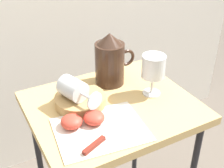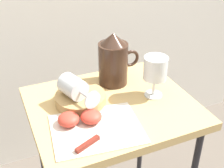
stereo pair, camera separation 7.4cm
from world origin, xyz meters
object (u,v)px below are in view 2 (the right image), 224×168
(apple_half_left, at_px, (69,119))
(knife, at_px, (98,137))
(table, at_px, (112,121))
(apple_half_right, at_px, (91,117))
(wine_glass_upright, at_px, (155,70))
(basket_tray, at_px, (80,99))
(wine_glass_tipped_near, at_px, (74,87))
(pitcher, at_px, (113,63))

(apple_half_left, bearing_deg, knife, -59.55)
(table, height_order, apple_half_left, apple_half_left)
(apple_half_right, bearing_deg, wine_glass_upright, 12.50)
(table, bearing_deg, knife, -126.19)
(basket_tray, height_order, apple_half_right, apple_half_right)
(basket_tray, height_order, wine_glass_tipped_near, wine_glass_tipped_near)
(wine_glass_upright, bearing_deg, apple_half_left, -172.62)
(basket_tray, bearing_deg, wine_glass_upright, -12.70)
(apple_half_right, relative_size, knife, 0.30)
(table, bearing_deg, pitcher, 64.48)
(wine_glass_tipped_near, height_order, apple_half_right, wine_glass_tipped_near)
(pitcher, bearing_deg, apple_half_left, -141.55)
(table, distance_m, basket_tray, 0.14)
(apple_half_right, bearing_deg, basket_tray, 88.73)
(basket_tray, relative_size, knife, 0.77)
(basket_tray, distance_m, wine_glass_tipped_near, 0.06)
(pitcher, bearing_deg, wine_glass_tipped_near, -154.42)
(pitcher, bearing_deg, knife, -121.53)
(wine_glass_upright, height_order, apple_half_right, wine_glass_upright)
(basket_tray, bearing_deg, apple_half_right, -91.27)
(table, bearing_deg, apple_half_right, -146.06)
(knife, bearing_deg, wine_glass_upright, 27.77)
(pitcher, relative_size, wine_glass_tipped_near, 1.24)
(table, relative_size, wine_glass_tipped_near, 4.43)
(apple_half_left, bearing_deg, table, 17.30)
(apple_half_left, bearing_deg, apple_half_right, -12.15)
(basket_tray, bearing_deg, apple_half_left, -125.61)
(apple_half_right, xyz_separation_m, knife, (-0.01, -0.08, -0.01))
(wine_glass_tipped_near, bearing_deg, table, -20.49)
(basket_tray, relative_size, pitcher, 0.86)
(wine_glass_tipped_near, bearing_deg, knife, -87.66)
(pitcher, bearing_deg, table, -115.52)
(wine_glass_tipped_near, bearing_deg, basket_tray, 6.85)
(apple_half_left, relative_size, apple_half_right, 1.00)
(table, relative_size, apple_half_right, 10.72)
(pitcher, xyz_separation_m, knife, (-0.17, -0.28, -0.07))
(wine_glass_upright, distance_m, apple_half_left, 0.34)
(knife, bearing_deg, apple_half_right, 82.77)
(wine_glass_tipped_near, relative_size, apple_half_right, 2.42)
(wine_glass_upright, height_order, apple_half_left, wine_glass_upright)
(pitcher, distance_m, wine_glass_tipped_near, 0.20)
(basket_tray, xyz_separation_m, wine_glass_tipped_near, (-0.02, -0.00, 0.05))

